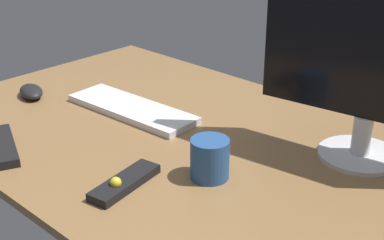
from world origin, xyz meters
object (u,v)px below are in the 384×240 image
at_px(computer_mouse, 31,92).
at_px(media_remote, 124,183).
at_px(coffee_mug, 210,159).
at_px(keyboard, 132,109).
at_px(tv_remote, 3,146).
at_px(monitor, 375,41).

xyz_separation_m(computer_mouse, media_remote, (0.57, -0.14, -0.01)).
relative_size(computer_mouse, coffee_mug, 1.23).
xyz_separation_m(keyboard, coffee_mug, (0.38, -0.11, 0.03)).
distance_m(keyboard, media_remote, 0.38).
bearing_deg(coffee_mug, tv_remote, -151.05).
bearing_deg(tv_remote, coffee_mug, 52.12).
height_order(monitor, computer_mouse, monitor).
bearing_deg(tv_remote, monitor, 64.38).
height_order(monitor, coffee_mug, monitor).
distance_m(keyboard, tv_remote, 0.35).
bearing_deg(monitor, computer_mouse, -168.17).
bearing_deg(tv_remote, keyboard, 105.32).
bearing_deg(monitor, tv_remote, -147.02).
xyz_separation_m(monitor, media_remote, (-0.28, -0.44, -0.26)).
bearing_deg(keyboard, media_remote, -46.54).
relative_size(tv_remote, coffee_mug, 2.30).
relative_size(monitor, coffee_mug, 5.76).
bearing_deg(keyboard, computer_mouse, -160.02).
height_order(keyboard, coffee_mug, coffee_mug).
relative_size(computer_mouse, media_remote, 0.60).
xyz_separation_m(monitor, coffee_mug, (-0.18, -0.30, -0.22)).
relative_size(monitor, keyboard, 1.32).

